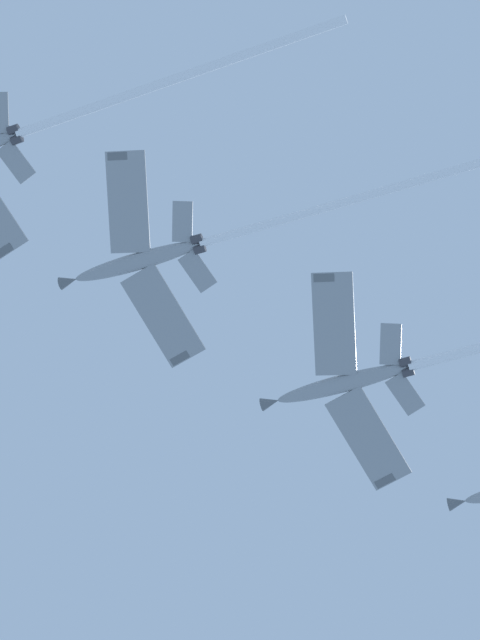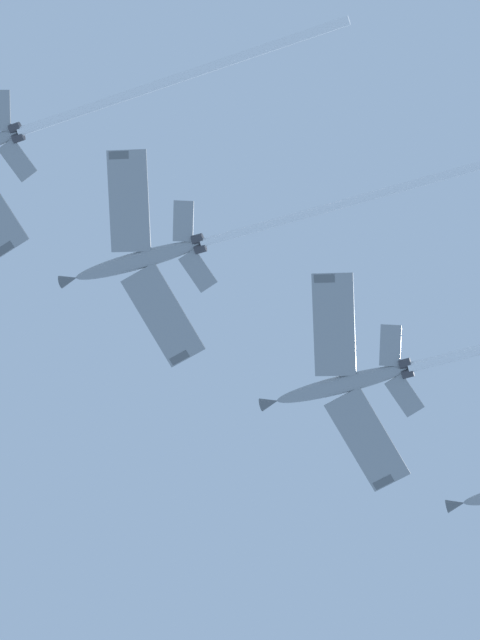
# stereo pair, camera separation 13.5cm
# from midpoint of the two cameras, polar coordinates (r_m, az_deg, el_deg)

# --- Properties ---
(jet_lead) EXTENTS (19.57, 42.23, 9.20)m
(jet_lead) POSITION_cam_midpoint_polar(r_m,az_deg,el_deg) (119.02, -9.31, 8.02)
(jet_lead) COLOR gray
(jet_second) EXTENTS (19.63, 40.55, 8.39)m
(jet_second) POSITION_cam_midpoint_polar(r_m,az_deg,el_deg) (116.66, -2.08, 3.22)
(jet_second) COLOR gray
(jet_third) EXTENTS (19.60, 40.29, 8.93)m
(jet_third) POSITION_cam_midpoint_polar(r_m,az_deg,el_deg) (114.72, 7.65, -1.91)
(jet_third) COLOR gray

